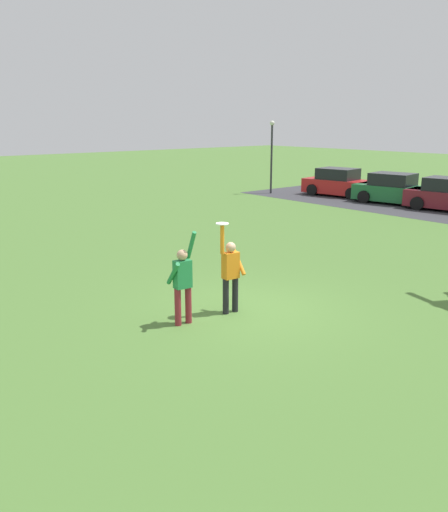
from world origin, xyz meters
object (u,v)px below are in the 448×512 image
parked_car_red (339,183)px  lamppost_by_lot (272,150)px  person_catcher (231,271)px  person_defender (183,280)px  frisbee_disc (222,224)px  parked_car_green (394,190)px

parked_car_red → lamppost_by_lot: 4.43m
person_catcher → person_defender: (-0.12, -1.24, -0.00)m
frisbee_disc → lamppost_by_lot: lamppost_by_lot is taller
parked_car_red → parked_car_green: 3.71m
frisbee_disc → lamppost_by_lot: bearing=132.1°
person_catcher → parked_car_red: bearing=-143.2°
lamppost_by_lot → frisbee_disc: bearing=-47.9°
frisbee_disc → lamppost_by_lot: size_ratio=0.07×
parked_car_red → lamppost_by_lot: (-3.32, -2.26, 1.86)m
frisbee_disc → parked_car_red: size_ratio=0.07×
person_defender → frisbee_disc: frisbee_disc is taller
person_defender → frisbee_disc: bearing=0.0°
person_defender → lamppost_by_lot: size_ratio=0.48×
parked_car_red → parked_car_green: bearing=-10.5°
person_catcher → lamppost_by_lot: 20.70m
person_defender → parked_car_green: bearing=25.6°
parked_car_green → parked_car_red: bearing=169.5°
parked_car_red → person_defender: bearing=-69.0°
parked_car_green → lamppost_by_lot: lamppost_by_lot is taller
parked_car_red → lamppost_by_lot: lamppost_by_lot is taller
frisbee_disc → lamppost_by_lot: 20.79m
person_defender → frisbee_disc: size_ratio=7.24×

